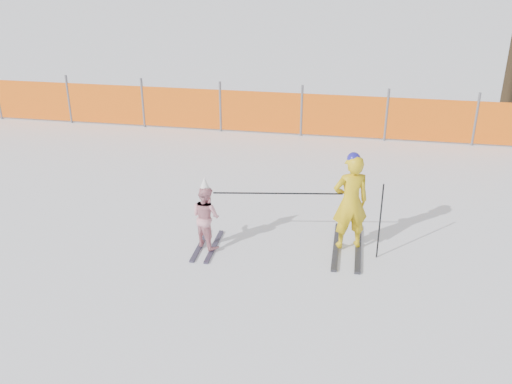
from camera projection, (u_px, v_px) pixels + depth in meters
ground at (250, 268)px, 8.39m from camera, size 120.00×120.00×0.00m
adult at (350, 203)px, 8.59m from camera, size 0.64×1.48×1.59m
child at (206, 216)px, 8.73m from camera, size 0.62×1.02×1.19m
ski_poles at (317, 204)px, 8.50m from camera, size 2.51×0.33×1.21m
safety_fence at (198, 108)px, 14.11m from camera, size 14.99×0.06×1.25m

